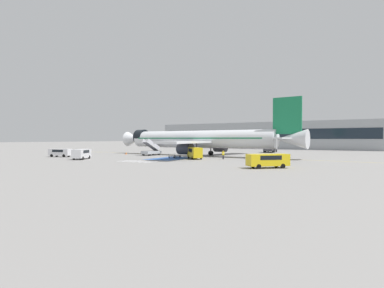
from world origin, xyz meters
name	(u,v)px	position (x,y,z in m)	size (l,w,h in m)	color
ground_plane	(192,155)	(0.00, 0.00, 0.00)	(600.00, 600.00, 0.00)	gray
apron_leadline_yellow	(198,156)	(1.95, -0.82, 0.00)	(0.20, 80.73, 0.01)	gold
apron_stand_patch_blue	(172,158)	(1.95, -11.24, 0.00)	(6.27, 10.92, 0.01)	#2856A8
apron_walkway_bar_0	(124,161)	(-1.65, -20.78, 0.00)	(0.44, 3.60, 0.01)	silver
apron_walkway_bar_1	(130,161)	(-0.45, -20.78, 0.00)	(0.44, 3.60, 0.01)	silver
apron_walkway_bar_2	(135,161)	(0.75, -20.78, 0.00)	(0.44, 3.60, 0.01)	silver
apron_walkway_bar_3	(140,161)	(1.95, -20.78, 0.00)	(0.44, 3.60, 0.01)	silver
apron_walkway_bar_4	(145,162)	(3.15, -20.78, 0.00)	(0.44, 3.60, 0.01)	silver
apron_walkway_bar_5	(151,162)	(4.35, -20.78, 0.00)	(0.44, 3.60, 0.01)	silver
airliner	(200,139)	(2.63, -0.85, 3.82)	(47.04, 35.81, 11.89)	silver
boarding_stairs_forward	(151,151)	(-8.39, -4.75, 0.98)	(2.46, 5.33, 3.97)	#ADB2BA
fuel_tanker	(270,146)	(11.21, 25.10, 1.86)	(3.56, 9.38, 3.66)	#38383D
service_van_0	(268,160)	(24.28, -20.77, 1.15)	(5.36, 5.23, 1.89)	yellow
service_van_1	(82,153)	(-11.43, -22.13, 1.16)	(4.17, 5.52, 1.92)	silver
service_van_2	(60,152)	(-21.38, -19.71, 1.06)	(5.13, 3.16, 1.73)	silver
service_van_3	(195,152)	(6.74, -10.29, 1.34)	(5.06, 5.08, 2.24)	yellow
baggage_cart	(175,156)	(1.12, -8.95, 0.26)	(1.53, 2.62, 0.87)	gray
ground_crew_0	(190,152)	(1.61, -3.71, 1.04)	(0.49, 0.41, 1.80)	black
ground_crew_1	(223,154)	(11.87, -8.22, 0.98)	(0.40, 0.49, 1.70)	#2D2D33
traffic_cone_0	(126,153)	(-16.82, -4.31, 0.28)	(0.50, 0.50, 0.55)	orange
terminal_building	(261,136)	(-2.16, 57.21, 5.14)	(86.41, 12.10, 10.28)	#9EA3A8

